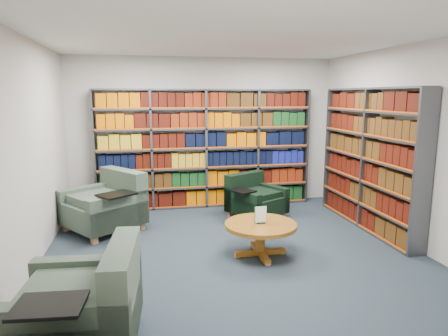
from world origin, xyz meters
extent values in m
cube|color=black|center=(0.00, 0.00, -0.01)|extent=(5.00, 5.00, 0.01)
cube|color=white|center=(0.00, 0.00, 2.80)|extent=(5.00, 5.00, 0.01)
cube|color=#BDB6AD|center=(0.00, 2.50, 1.40)|extent=(5.00, 0.01, 2.80)
cube|color=#BDB6AD|center=(0.00, -2.50, 1.40)|extent=(5.00, 0.01, 2.80)
cube|color=#BDB6AD|center=(-2.50, 0.00, 1.40)|extent=(0.01, 5.00, 2.80)
cube|color=#BDB6AD|center=(2.50, 0.00, 1.40)|extent=(0.01, 5.00, 2.80)
cube|color=#47494F|center=(0.00, 2.34, 1.10)|extent=(4.00, 0.28, 2.20)
cube|color=silver|center=(0.00, 2.47, 1.10)|extent=(4.00, 0.02, 2.20)
cube|color=#D84C0A|center=(0.00, 2.21, 1.10)|extent=(4.00, 0.01, 2.20)
cube|color=maroon|center=(0.00, 2.34, 0.18)|extent=(3.88, 0.21, 0.29)
cube|color=#0E3713|center=(0.00, 2.34, 0.54)|extent=(3.88, 0.21, 0.29)
cube|color=black|center=(0.00, 2.34, 0.91)|extent=(3.88, 0.21, 0.29)
cube|color=#AF8A1A|center=(0.00, 2.34, 1.28)|extent=(3.88, 0.21, 0.29)
cube|color=#C05800|center=(0.00, 2.34, 1.64)|extent=(3.88, 0.21, 0.29)
cube|color=#C05800|center=(0.00, 2.34, 2.01)|extent=(3.88, 0.21, 0.29)
cube|color=#47494F|center=(2.34, 0.60, 1.10)|extent=(0.28, 2.50, 2.20)
cube|color=silver|center=(2.47, 0.60, 1.10)|extent=(0.02, 2.50, 2.20)
cube|color=#D84C0A|center=(2.21, 0.60, 1.10)|extent=(0.02, 2.50, 2.20)
cube|color=#3A0C04|center=(2.34, 0.60, 0.18)|extent=(0.21, 2.38, 0.29)
cube|color=#3A0C04|center=(2.34, 0.60, 0.54)|extent=(0.21, 2.38, 0.29)
cube|color=#3A0C04|center=(2.34, 0.60, 0.91)|extent=(0.21, 2.38, 0.29)
cube|color=#3E230A|center=(2.34, 0.60, 1.28)|extent=(0.21, 2.38, 0.29)
cube|color=#3A0C04|center=(2.34, 0.60, 1.64)|extent=(0.21, 2.38, 0.29)
cube|color=#3A0C04|center=(2.34, 0.60, 2.01)|extent=(0.21, 2.38, 0.29)
cube|color=#0A3139|center=(-1.80, 1.25, 0.29)|extent=(1.41, 1.41, 0.36)
cube|color=#0A3139|center=(-1.49, 1.49, 0.52)|extent=(0.78, 0.94, 0.81)
cube|color=#0A3139|center=(-2.06, 1.60, 0.38)|extent=(0.90, 0.73, 0.54)
cube|color=#0A3139|center=(-1.54, 0.91, 0.38)|extent=(0.90, 0.73, 0.54)
cube|color=black|center=(-1.56, 0.83, 0.67)|extent=(0.62, 0.60, 0.03)
cube|color=#9C6745|center=(-2.38, 1.34, 0.06)|extent=(0.11, 0.11, 0.11)
cube|color=#9C6745|center=(-1.88, 0.67, 0.06)|extent=(0.11, 0.11, 0.11)
cube|color=#9C6745|center=(-1.72, 1.83, 0.06)|extent=(0.11, 0.11, 0.11)
cube|color=#9C6745|center=(-1.22, 1.17, 0.06)|extent=(0.11, 0.11, 0.11)
cube|color=black|center=(0.76, 1.45, 0.23)|extent=(1.10, 1.10, 0.29)
cube|color=black|center=(0.61, 1.73, 0.41)|extent=(0.80, 0.54, 0.65)
cube|color=black|center=(0.46, 1.29, 0.31)|extent=(0.50, 0.77, 0.43)
cube|color=black|center=(1.06, 1.62, 0.31)|extent=(0.50, 0.77, 0.43)
cube|color=black|center=(0.44, 1.23, 0.54)|extent=(0.46, 0.49, 0.02)
cube|color=#9C6745|center=(0.62, 1.00, 0.04)|extent=(0.09, 0.09, 0.09)
cube|color=#9C6745|center=(1.21, 1.32, 0.04)|extent=(0.09, 0.09, 0.09)
cube|color=#9C6745|center=(0.31, 1.59, 0.04)|extent=(0.09, 0.09, 0.09)
cube|color=#9C6745|center=(0.89, 1.90, 0.04)|extent=(0.09, 0.09, 0.09)
cube|color=#0A3139|center=(-1.74, -1.80, 0.28)|extent=(1.06, 1.06, 0.35)
cube|color=#0A3139|center=(-1.36, -1.84, 0.50)|extent=(0.31, 0.99, 0.78)
cube|color=#0A3139|center=(-1.70, -1.39, 0.37)|extent=(0.99, 0.24, 0.52)
cube|color=black|center=(-1.84, -2.26, 0.65)|extent=(0.51, 0.41, 0.03)
cube|color=#9C6745|center=(-2.10, -1.36, 0.05)|extent=(0.08, 0.08, 0.11)
cube|color=#9C6745|center=(-1.30, -1.44, 0.05)|extent=(0.08, 0.08, 0.11)
cylinder|color=olive|center=(0.32, -0.21, 0.42)|extent=(0.95, 0.95, 0.05)
cylinder|color=olive|center=(0.32, -0.21, 0.21)|extent=(0.13, 0.13, 0.38)
cube|color=olive|center=(0.32, -0.21, 0.04)|extent=(0.68, 0.08, 0.06)
cube|color=olive|center=(0.32, -0.21, 0.04)|extent=(0.08, 0.68, 0.06)
cube|color=black|center=(0.32, -0.21, 0.45)|extent=(0.11, 0.05, 0.01)
cube|color=white|center=(0.32, -0.21, 0.56)|extent=(0.15, 0.01, 0.21)
cube|color=#145926|center=(0.32, -0.20, 0.56)|extent=(0.16, 0.00, 0.23)
camera|label=1|loc=(-1.15, -5.02, 2.10)|focal=32.00mm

